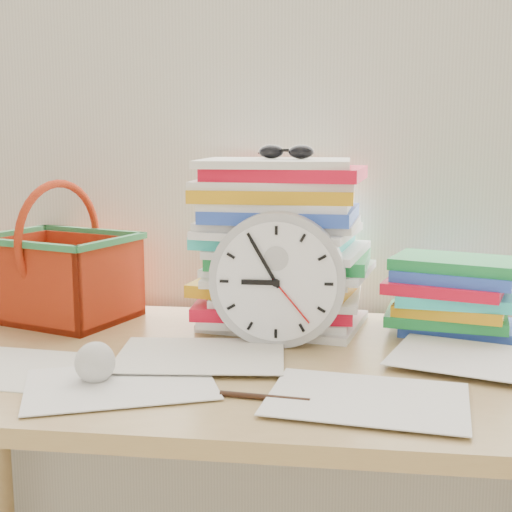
# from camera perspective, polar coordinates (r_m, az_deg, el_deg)

# --- Properties ---
(curtain) EXTENTS (2.40, 0.01, 2.50)m
(curtain) POSITION_cam_1_polar(r_m,az_deg,el_deg) (1.60, 1.64, 15.37)
(curtain) COLOR beige
(curtain) RESTS_ON room_shell
(desk) EXTENTS (1.40, 0.70, 0.75)m
(desk) POSITION_cam_1_polar(r_m,az_deg,el_deg) (1.30, -0.27, -11.25)
(desk) COLOR #AA884F
(desk) RESTS_ON ground
(paper_stack) EXTENTS (0.37, 0.31, 0.34)m
(paper_stack) POSITION_cam_1_polar(r_m,az_deg,el_deg) (1.46, 2.18, 1.01)
(paper_stack) COLOR white
(paper_stack) RESTS_ON desk
(clock) EXTENTS (0.25, 0.05, 0.25)m
(clock) POSITION_cam_1_polar(r_m,az_deg,el_deg) (1.32, 1.74, -1.88)
(clock) COLOR #B0B0B0
(clock) RESTS_ON desk
(sunglasses) EXTENTS (0.15, 0.14, 0.03)m
(sunglasses) POSITION_cam_1_polar(r_m,az_deg,el_deg) (1.44, 2.42, 8.33)
(sunglasses) COLOR black
(sunglasses) RESTS_ON paper_stack
(book_stack) EXTENTS (0.30, 0.25, 0.15)m
(book_stack) POSITION_cam_1_polar(r_m,az_deg,el_deg) (1.46, 15.17, -3.09)
(book_stack) COLOR white
(book_stack) RESTS_ON desk
(basket) EXTENTS (0.35, 0.31, 0.29)m
(basket) POSITION_cam_1_polar(r_m,az_deg,el_deg) (1.57, -15.40, 0.32)
(basket) COLOR #BC3412
(basket) RESTS_ON desk
(crumpled_ball) EXTENTS (0.07, 0.07, 0.07)m
(crumpled_ball) POSITION_cam_1_polar(r_m,az_deg,el_deg) (1.18, -12.78, -8.27)
(crumpled_ball) COLOR silver
(crumpled_ball) RESTS_ON desk
(pen) EXTENTS (0.14, 0.02, 0.01)m
(pen) POSITION_cam_1_polar(r_m,az_deg,el_deg) (1.08, 0.68, -11.23)
(pen) COLOR black
(pen) RESTS_ON desk
(scattered_papers) EXTENTS (1.26, 0.42, 0.02)m
(scattered_papers) POSITION_cam_1_polar(r_m,az_deg,el_deg) (1.28, -0.27, -7.87)
(scattered_papers) COLOR white
(scattered_papers) RESTS_ON desk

